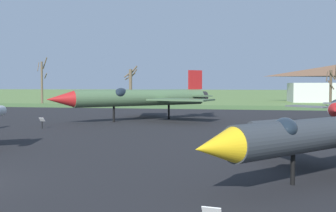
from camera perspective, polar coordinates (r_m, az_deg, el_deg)
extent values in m
cube|color=black|center=(32.23, -9.05, -3.62)|extent=(70.11, 59.54, 0.05)
cube|color=#4E7038|center=(66.88, 1.35, -0.12)|extent=(130.11, 12.00, 0.06)
cone|color=red|center=(32.94, 23.06, -0.63)|extent=(1.58, 2.12, 1.14)
cube|color=#565B60|center=(40.29, 19.70, -0.07)|extent=(4.23, 4.00, 0.12)
cube|color=#565B60|center=(44.05, 22.44, 0.38)|extent=(1.59, 1.46, 0.12)
cylinder|color=#4C6B47|center=(41.12, -3.73, 1.21)|extent=(12.07, 11.04, 1.69)
cone|color=#B21E1E|center=(37.94, -15.36, 0.95)|extent=(2.94, 2.86, 1.56)
cylinder|color=black|center=(45.17, 4.95, 1.37)|extent=(1.48, 1.50, 1.19)
ellipsoid|color=#19232D|center=(40.05, -6.83, 1.81)|extent=(1.21, 2.28, 1.14)
cube|color=#4C6B47|center=(45.61, -3.49, 1.23)|extent=(4.14, 6.54, 0.16)
cube|color=#4C6B47|center=(38.88, 1.84, 0.92)|extent=(6.73, 4.72, 0.16)
cube|color=#B21E1E|center=(44.59, 3.96, 3.82)|extent=(1.47, 1.34, 2.14)
cube|color=#4C6B47|center=(45.65, 2.78, 1.55)|extent=(2.57, 2.62, 0.16)
cube|color=#4C6B47|center=(43.38, 4.83, 1.47)|extent=(2.57, 2.62, 0.16)
cylinder|color=black|center=(39.83, -7.85, -1.23)|extent=(0.23, 0.23, 1.58)
cylinder|color=black|center=(42.78, 0.12, -0.91)|extent=(0.23, 0.23, 1.58)
cylinder|color=black|center=(35.10, -17.77, -2.68)|extent=(0.08, 0.08, 0.67)
cube|color=white|center=(35.06, -17.79, -1.87)|extent=(0.49, 0.34, 0.33)
cylinder|color=#33383D|center=(17.28, 22.52, -3.59)|extent=(8.54, 8.91, 1.28)
cone|color=yellow|center=(12.38, 6.84, -5.94)|extent=(1.96, 1.98, 1.17)
ellipsoid|color=#19232D|center=(14.85, 16.63, -3.17)|extent=(0.86, 1.63, 0.81)
cube|color=#33383D|center=(19.24, 17.32, -3.12)|extent=(3.24, 4.06, 0.12)
cylinder|color=#33383D|center=(20.62, 13.77, -2.66)|extent=(1.75, 1.81, 0.48)
cylinder|color=black|center=(15.48, 17.63, -8.88)|extent=(0.17, 0.17, 1.19)
cylinder|color=brown|center=(84.22, -17.81, 3.26)|extent=(0.42, 0.42, 8.49)
cylinder|color=brown|center=(84.72, -17.41, 5.93)|extent=(1.57, 1.06, 2.39)
cylinder|color=brown|center=(84.43, -17.30, 4.20)|extent=(1.27, 1.37, 1.11)
cylinder|color=brown|center=(84.42, -18.30, 5.42)|extent=(0.59, 1.44, 1.83)
cylinder|color=brown|center=(74.68, -5.45, 2.75)|extent=(0.59, 0.59, 6.71)
cylinder|color=brown|center=(75.38, -5.06, 4.60)|extent=(1.80, 0.88, 2.04)
cylinder|color=brown|center=(75.45, -5.76, 4.64)|extent=(1.47, 1.44, 1.41)
cylinder|color=brown|center=(75.48, -5.12, 5.05)|extent=(1.99, 0.79, 2.09)
cylinder|color=brown|center=(75.66, -5.51, 4.28)|extent=(2.01, 0.92, 1.44)
cylinder|color=brown|center=(71.14, 22.51, 2.33)|extent=(0.43, 0.43, 6.26)
cylinder|color=brown|center=(70.74, 22.72, 4.15)|extent=(1.13, 0.51, 1.57)
cylinder|color=brown|center=(71.24, 22.06, 4.00)|extent=(0.62, 1.34, 1.72)
cylinder|color=brown|center=(70.66, 22.54, 2.84)|extent=(1.14, 0.37, 1.61)
cylinder|color=brown|center=(71.24, 23.15, 4.58)|extent=(0.37, 1.63, 2.49)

